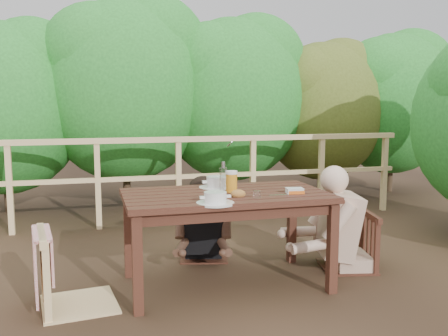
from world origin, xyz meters
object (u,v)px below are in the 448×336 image
object	(u,v)px
bread_roll	(238,194)
butter_tub	(295,192)
chair_left	(77,233)
table	(226,240)
chair_far	(204,212)
soup_far	(218,183)
soup_near	(215,198)
chair_right	(348,216)
woman	(203,194)
bottle	(223,177)
tumbler	(257,195)
diner_right	(353,184)
beer_glass	(231,182)

from	to	relation	value
bread_roll	butter_tub	world-z (taller)	bread_roll
bread_roll	chair_left	bearing A→B (deg)	176.96
butter_tub	table	bearing A→B (deg)	170.01
chair_far	soup_far	bearing A→B (deg)	-74.40
chair_far	bread_roll	bearing A→B (deg)	-72.54
soup_near	butter_tub	distance (m)	0.68
table	chair_left	distance (m)	1.10
chair_right	woman	distance (m)	1.27
chair_left	chair_far	distance (m)	1.35
table	woman	bearing A→B (deg)	90.54
chair_left	bottle	world-z (taller)	chair_left
bread_roll	bottle	world-z (taller)	bottle
bottle	soup_near	bearing A→B (deg)	-112.88
tumbler	chair_far	bearing A→B (deg)	99.75
chair_right	soup_near	distance (m)	1.37
chair_right	soup_far	distance (m)	1.15
woman	chair_left	bearing A→B (deg)	51.59
bottle	chair_far	bearing A→B (deg)	90.50
diner_right	soup_near	size ratio (longest dim) A/B	5.53
bread_roll	butter_tub	bearing A→B (deg)	1.28
diner_right	beer_glass	distance (m)	1.08
chair_far	bread_roll	world-z (taller)	chair_far
soup_far	bread_roll	bearing A→B (deg)	-84.70
butter_tub	bread_roll	bearing A→B (deg)	-170.54
chair_far	soup_near	size ratio (longest dim) A/B	3.24
chair_left	bread_roll	size ratio (longest dim) A/B	9.25
soup_near	bread_roll	xyz separation A→B (m)	(0.21, 0.16, -0.01)
butter_tub	beer_glass	bearing A→B (deg)	165.53
chair_right	soup_near	world-z (taller)	chair_right
soup_far	beer_glass	bearing A→B (deg)	-78.93
tumbler	butter_tub	distance (m)	0.35
chair_right	bottle	bearing A→B (deg)	-75.69
chair_left	bottle	bearing A→B (deg)	-87.79
table	chair_far	distance (m)	0.70
chair_left	woman	xyz separation A→B (m)	(1.08, 0.83, 0.07)
woman	tumbler	distance (m)	1.00
chair_right	bottle	size ratio (longest dim) A/B	3.64
table	chair_far	xyz separation A→B (m)	(-0.01, 0.70, 0.07)
chair_left	soup_near	world-z (taller)	chair_left
soup_near	tumbler	distance (m)	0.33
chair_left	soup_far	bearing A→B (deg)	-78.24
diner_right	tumbler	world-z (taller)	diner_right
tumbler	chair_right	bearing A→B (deg)	20.86
chair_left	chair_far	bearing A→B (deg)	-60.08
table	bread_roll	size ratio (longest dim) A/B	13.68
woman	soup_far	xyz separation A→B (m)	(0.01, -0.46, 0.17)
beer_glass	butter_tub	bearing A→B (deg)	-22.65
chair_left	soup_near	size ratio (longest dim) A/B	3.96
chair_far	soup_near	world-z (taller)	chair_far
soup_near	butter_tub	world-z (taller)	soup_near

